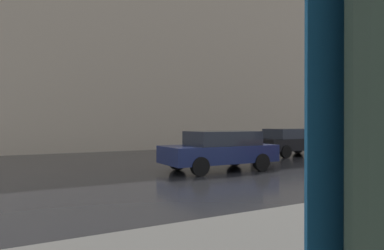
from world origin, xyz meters
The scene contains 3 objects.
haussmann_block_corner centered at (19.78, -15.49, 11.05)m, with size 14.57×29.87×22.56m.
car_navy centered at (2.50, -9.60, 0.76)m, with size 1.85×4.10×1.41m.
car_black centered at (5.50, -16.04, 0.76)m, with size 1.85×4.10×1.41m.
Camera 1 is at (-7.74, -2.94, 1.68)m, focal length 31.82 mm.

